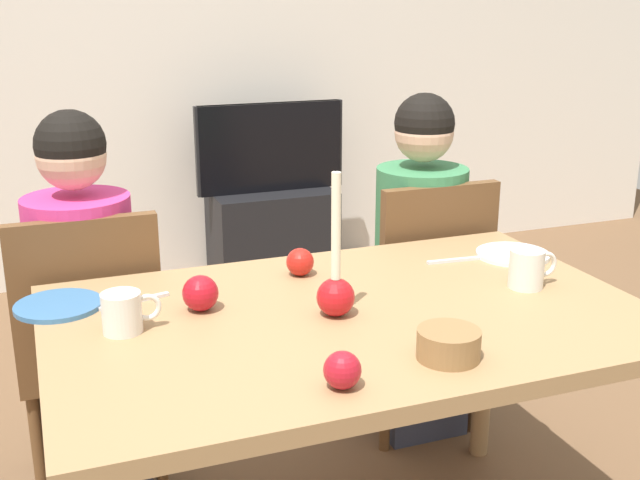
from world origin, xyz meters
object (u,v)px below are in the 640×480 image
at_px(tv_stand, 272,234).
at_px(apple_by_right_mug, 200,293).
at_px(chair_right, 422,292).
at_px(mug_right, 528,268).
at_px(apple_near_candle, 342,370).
at_px(plate_right, 513,254).
at_px(bowl_walnuts, 449,344).
at_px(tv, 271,147).
at_px(plate_left, 58,305).
at_px(chair_left, 89,339).
at_px(mug_left, 123,312).
at_px(person_right_child, 419,273).
at_px(person_left_child, 86,317).
at_px(candle_centerpiece, 336,287).
at_px(dining_table, 350,344).
at_px(apple_by_left_plate, 300,262).

distance_m(tv_stand, apple_by_right_mug, 2.39).
relative_size(chair_right, mug_right, 6.69).
bearing_deg(apple_near_candle, plate_right, 36.53).
bearing_deg(bowl_walnuts, tv_stand, 80.66).
distance_m(tv, plate_left, 2.34).
relative_size(chair_left, plate_left, 4.36).
relative_size(plate_right, bowl_walnuts, 1.58).
relative_size(mug_left, mug_right, 0.98).
bearing_deg(person_right_child, bowl_walnuts, -114.61).
relative_size(person_left_child, candle_centerpiece, 3.44).
relative_size(chair_left, apple_by_right_mug, 10.47).
relative_size(chair_left, mug_right, 6.69).
xyz_separation_m(chair_left, plate_left, (-0.08, -0.34, 0.24)).
bearing_deg(bowl_walnuts, mug_right, 36.69).
relative_size(chair_right, person_left_child, 0.77).
xyz_separation_m(chair_left, tv_stand, (1.08, 1.69, -0.27)).
xyz_separation_m(dining_table, tv_stand, (0.52, 2.30, -0.43)).
height_order(apple_near_candle, apple_by_right_mug, apple_by_right_mug).
bearing_deg(mug_right, chair_left, 149.69).
xyz_separation_m(candle_centerpiece, mug_left, (-0.47, 0.08, -0.02)).
xyz_separation_m(person_right_child, tv_stand, (-0.00, 1.66, -0.33)).
bearing_deg(chair_left, person_right_child, 1.71).
distance_m(chair_right, plate_right, 0.46).
bearing_deg(candle_centerpiece, mug_right, 0.03).
bearing_deg(apple_by_left_plate, candle_centerpiece, -92.83).
bearing_deg(tv_stand, person_left_child, -123.07).
bearing_deg(apple_near_candle, candle_centerpiece, 70.22).
relative_size(dining_table, tv, 1.77).
bearing_deg(chair_left, apple_near_candle, -67.09).
height_order(chair_left, mug_left, chair_left).
relative_size(person_left_child, person_right_child, 1.00).
height_order(candle_centerpiece, bowl_walnuts, candle_centerpiece).
distance_m(chair_right, apple_by_left_plate, 0.69).
distance_m(chair_left, tv_stand, 2.03).
bearing_deg(person_left_child, plate_right, -19.95).
xyz_separation_m(chair_right, plate_right, (0.07, -0.39, 0.24)).
bearing_deg(tv, apple_by_left_plate, -105.12).
distance_m(chair_left, tv, 2.02).
relative_size(person_right_child, apple_by_right_mug, 13.64).
relative_size(person_right_child, tv_stand, 1.83).
bearing_deg(plate_right, dining_table, -159.83).
distance_m(person_right_child, plate_right, 0.47).
relative_size(chair_left, tv, 1.14).
height_order(person_right_child, bowl_walnuts, person_right_child).
relative_size(tv, apple_by_right_mug, 9.19).
relative_size(mug_left, apple_by_left_plate, 1.77).
height_order(person_left_child, apple_by_left_plate, person_left_child).
bearing_deg(bowl_walnuts, person_left_child, 124.81).
bearing_deg(mug_right, dining_table, 179.38).
distance_m(plate_left, apple_by_left_plate, 0.62).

